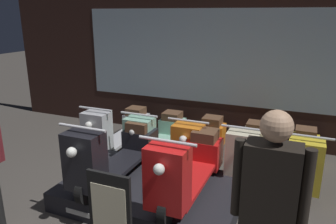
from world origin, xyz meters
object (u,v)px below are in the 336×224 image
object	(u,v)px
scooter_display_left	(115,153)
person_right_browsing	(269,206)
price_sign_board	(110,218)
scooter_backrow_3	(249,149)
scooter_backrow_0	(118,129)
scooter_backrow_4	(304,158)
scooter_display_right	(188,166)
scooter_backrow_2	(200,142)
scooter_backrow_1	(157,135)

from	to	relation	value
scooter_display_left	person_right_browsing	xyz separation A→B (m)	(1.98, -1.11, 0.38)
person_right_browsing	price_sign_board	distance (m)	1.48
person_right_browsing	scooter_display_left	bearing A→B (deg)	150.88
scooter_backrow_3	price_sign_board	bearing A→B (deg)	-110.06
scooter_backrow_0	person_right_browsing	distance (m)	3.79
scooter_backrow_0	scooter_display_left	bearing A→B (deg)	-59.51
scooter_backrow_4	price_sign_board	size ratio (longest dim) A/B	1.85
scooter_display_right	scooter_backrow_2	bearing A→B (deg)	101.17
scooter_display_right	scooter_backrow_1	world-z (taller)	scooter_display_right
scooter_backrow_0	scooter_backrow_3	bearing A→B (deg)	0.00
scooter_backrow_1	scooter_backrow_0	bearing A→B (deg)	180.00
scooter_backrow_4	price_sign_board	xyz separation A→B (m)	(-1.65, -2.42, 0.12)
scooter_backrow_3	person_right_browsing	xyz separation A→B (m)	(0.51, -2.48, 0.63)
scooter_backrow_0	scooter_backrow_4	world-z (taller)	same
price_sign_board	scooter_display_left	bearing A→B (deg)	119.45
scooter_display_left	scooter_backrow_2	size ratio (longest dim) A/B	1.00
scooter_backrow_0	scooter_backrow_3	xyz separation A→B (m)	(2.28, 0.00, 0.00)
scooter_backrow_1	scooter_backrow_2	world-z (taller)	same
scooter_backrow_0	scooter_backrow_2	size ratio (longest dim) A/B	1.00
scooter_backrow_0	price_sign_board	distance (m)	2.80
scooter_display_left	scooter_backrow_2	world-z (taller)	scooter_display_left
scooter_backrow_1	scooter_backrow_4	distance (m)	2.28
scooter_backrow_1	person_right_browsing	size ratio (longest dim) A/B	1.02
scooter_display_left	scooter_backrow_0	xyz separation A→B (m)	(-0.81, 1.37, -0.25)
scooter_backrow_0	scooter_backrow_3	world-z (taller)	same
scooter_display_right	scooter_backrow_0	world-z (taller)	scooter_display_right
person_right_browsing	price_sign_board	bearing A→B (deg)	177.69
scooter_backrow_1	price_sign_board	bearing A→B (deg)	-75.22
scooter_display_left	scooter_backrow_1	bearing A→B (deg)	91.94
scooter_display_right	person_right_browsing	world-z (taller)	person_right_browsing
scooter_display_right	scooter_backrow_1	size ratio (longest dim) A/B	1.00
scooter_backrow_4	scooter_display_right	bearing A→B (deg)	-132.38
scooter_display_left	scooter_backrow_4	world-z (taller)	scooter_display_left
scooter_backrow_1	scooter_backrow_4	xyz separation A→B (m)	(2.28, 0.00, 0.00)
scooter_display_left	scooter_backrow_2	distance (m)	1.57
scooter_backrow_3	scooter_backrow_4	world-z (taller)	same
scooter_display_left	scooter_backrow_4	size ratio (longest dim) A/B	1.00
scooter_backrow_2	person_right_browsing	bearing A→B (deg)	-62.87
person_right_browsing	scooter_backrow_4	bearing A→B (deg)	84.15
scooter_backrow_0	price_sign_board	xyz separation A→B (m)	(1.40, -2.42, 0.12)
price_sign_board	scooter_backrow_2	bearing A→B (deg)	87.10
scooter_display_right	scooter_backrow_3	world-z (taller)	scooter_display_right
scooter_display_right	scooter_backrow_4	world-z (taller)	scooter_display_right
scooter_backrow_3	scooter_backrow_4	distance (m)	0.76
scooter_display_right	scooter_display_left	bearing A→B (deg)	180.00
scooter_display_left	scooter_backrow_0	distance (m)	1.61
scooter_backrow_4	price_sign_board	world-z (taller)	price_sign_board
scooter_display_right	scooter_backrow_0	bearing A→B (deg)	142.59
price_sign_board	scooter_display_right	bearing A→B (deg)	69.45
scooter_backrow_1	scooter_backrow_4	world-z (taller)	same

